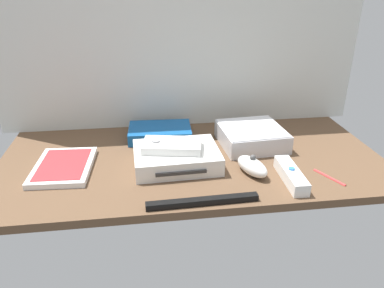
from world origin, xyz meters
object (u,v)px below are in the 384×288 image
(remote_nunchuk, at_px, (252,166))
(sensor_bar, at_px, (203,201))
(remote_wand, at_px, (291,175))
(remote_classic_pad, at_px, (172,146))
(game_case, at_px, (64,166))
(stylus_pen, at_px, (330,176))
(network_router, at_px, (160,132))
(mini_computer, at_px, (252,136))
(game_console, at_px, (176,157))

(remote_nunchuk, height_order, sensor_bar, remote_nunchuk)
(remote_wand, xyz_separation_m, remote_classic_pad, (-0.27, 0.12, 0.04))
(game_case, height_order, stylus_pen, game_case)
(network_router, bearing_deg, remote_wand, -42.47)
(remote_nunchuk, distance_m, sensor_bar, 0.18)
(remote_classic_pad, bearing_deg, sensor_bar, -64.43)
(game_case, relative_size, remote_nunchuk, 1.81)
(network_router, xyz_separation_m, remote_nunchuk, (0.21, -0.25, 0.00))
(remote_classic_pad, height_order, sensor_bar, remote_classic_pad)
(mini_computer, height_order, game_case, mini_computer)
(network_router, bearing_deg, remote_classic_pad, -80.45)
(remote_classic_pad, distance_m, stylus_pen, 0.39)
(mini_computer, xyz_separation_m, remote_nunchuk, (-0.04, -0.16, -0.01))
(game_console, bearing_deg, network_router, 97.94)
(network_router, height_order, sensor_bar, network_router)
(remote_wand, distance_m, stylus_pen, 0.10)
(game_case, bearing_deg, remote_nunchuk, -7.38)
(network_router, height_order, remote_wand, same)
(game_case, relative_size, network_router, 1.06)
(game_case, distance_m, stylus_pen, 0.65)
(remote_nunchuk, bearing_deg, stylus_pen, -36.24)
(mini_computer, bearing_deg, network_router, 161.93)
(stylus_pen, bearing_deg, remote_classic_pad, 162.48)
(mini_computer, height_order, stylus_pen, mini_computer)
(remote_nunchuk, relative_size, stylus_pen, 1.21)
(network_router, distance_m, sensor_bar, 0.37)
(mini_computer, distance_m, network_router, 0.27)
(mini_computer, xyz_separation_m, sensor_bar, (-0.18, -0.28, -0.02))
(network_router, xyz_separation_m, sensor_bar, (0.07, -0.36, -0.01))
(network_router, bearing_deg, remote_nunchuk, -47.03)
(sensor_bar, bearing_deg, remote_classic_pad, 102.90)
(remote_wand, relative_size, remote_classic_pad, 0.95)
(remote_nunchuk, bearing_deg, mini_computer, 52.35)
(network_router, relative_size, remote_classic_pad, 1.18)
(game_case, bearing_deg, stylus_pen, -8.36)
(remote_wand, relative_size, remote_nunchuk, 1.36)
(game_console, relative_size, remote_wand, 1.45)
(stylus_pen, bearing_deg, game_console, 162.29)
(game_case, height_order, remote_classic_pad, remote_classic_pad)
(mini_computer, bearing_deg, remote_classic_pad, -158.39)
(network_router, bearing_deg, game_console, -77.16)
(stylus_pen, bearing_deg, game_case, 168.51)
(game_case, height_order, remote_nunchuk, remote_nunchuk)
(game_case, xyz_separation_m, sensor_bar, (0.32, -0.20, -0.00))
(game_console, xyz_separation_m, network_router, (-0.03, 0.18, -0.00))
(game_case, relative_size, stylus_pen, 2.19)
(remote_classic_pad, relative_size, stylus_pen, 1.74)
(remote_nunchuk, distance_m, remote_classic_pad, 0.20)
(remote_nunchuk, bearing_deg, game_case, 147.22)
(remote_nunchuk, xyz_separation_m, sensor_bar, (-0.14, -0.11, -0.01))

